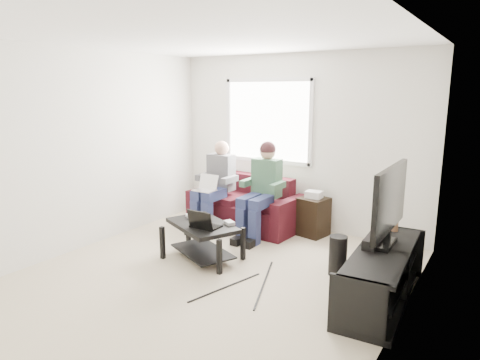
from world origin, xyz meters
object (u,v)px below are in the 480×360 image
at_px(end_table, 313,216).
at_px(subwoofer, 338,256).
at_px(sofa, 247,208).
at_px(coffee_table, 202,233).
at_px(tv, 390,202).
at_px(tv_stand, 382,278).

bearing_deg(end_table, subwoofer, -55.31).
bearing_deg(sofa, coffee_table, -81.13).
height_order(tv, subwoofer, tv).
distance_m(subwoofer, end_table, 1.37).
bearing_deg(coffee_table, tv_stand, 2.64).
xyz_separation_m(sofa, coffee_table, (0.22, -1.41, 0.05)).
height_order(tv_stand, tv, tv).
bearing_deg(subwoofer, coffee_table, -163.96).
bearing_deg(subwoofer, sofa, 151.91).
height_order(sofa, subwoofer, sofa).
relative_size(coffee_table, tv, 0.98).
height_order(tv_stand, subwoofer, tv_stand).
relative_size(sofa, end_table, 2.58).
bearing_deg(sofa, tv, -27.04).
distance_m(sofa, subwoofer, 2.04).
xyz_separation_m(coffee_table, end_table, (0.80, 1.58, -0.05)).
xyz_separation_m(sofa, tv_stand, (2.38, -1.31, -0.05)).
height_order(subwoofer, end_table, end_table).
xyz_separation_m(tv_stand, subwoofer, (-0.58, 0.35, -0.01)).
height_order(tv, end_table, tv).
bearing_deg(tv_stand, tv, 91.47).
relative_size(subwoofer, end_table, 0.70).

